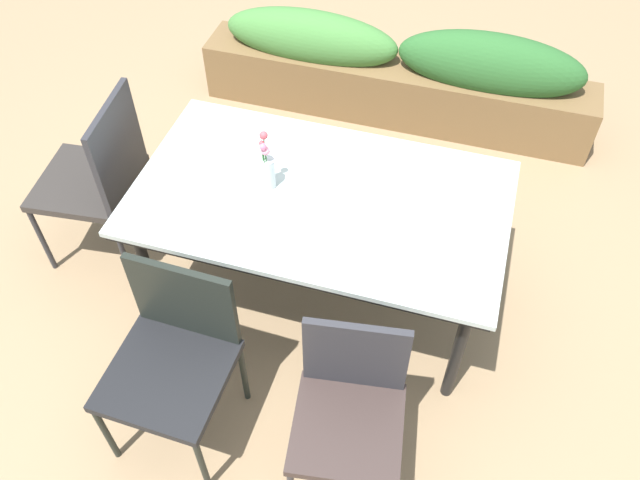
% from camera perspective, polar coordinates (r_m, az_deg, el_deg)
% --- Properties ---
extents(ground_plane, '(12.00, 12.00, 0.00)m').
position_cam_1_polar(ground_plane, '(3.52, -1.51, -5.35)').
color(ground_plane, '#9E7F5B').
extents(dining_table, '(1.70, 0.98, 0.74)m').
position_cam_1_polar(dining_table, '(3.03, 0.00, 3.09)').
color(dining_table, silver).
rests_on(dining_table, ground).
extents(chair_near_left, '(0.50, 0.50, 0.89)m').
position_cam_1_polar(chair_near_left, '(2.81, -12.55, -9.45)').
color(chair_near_left, black).
rests_on(chair_near_left, ground).
extents(chair_end_left, '(0.54, 0.54, 0.99)m').
position_cam_1_polar(chair_end_left, '(3.55, -18.58, 5.55)').
color(chair_end_left, '#342F2C').
rests_on(chair_end_left, ground).
extents(chair_near_right, '(0.49, 0.49, 0.85)m').
position_cam_1_polar(chair_near_right, '(2.66, 2.64, -14.09)').
color(chair_near_right, '#3B2E2B').
rests_on(chair_near_right, ground).
extents(flower_vase, '(0.07, 0.07, 0.31)m').
position_cam_1_polar(flower_vase, '(2.97, -4.61, 6.26)').
color(flower_vase, silver).
rests_on(flower_vase, dining_table).
extents(planter_box, '(2.59, 0.36, 0.71)m').
position_cam_1_polar(planter_box, '(4.47, 6.79, 14.15)').
color(planter_box, brown).
rests_on(planter_box, ground).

